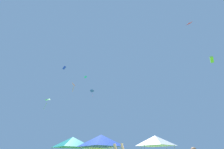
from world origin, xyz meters
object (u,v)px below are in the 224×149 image
at_px(kite_blue_delta, 92,91).
at_px(canopy_tent_teal, 72,142).
at_px(kite_lime_box, 212,60).
at_px(canopy_tent_blue, 101,141).
at_px(kite_red_diamond, 189,23).
at_px(canopy_tent_yellow, 96,144).
at_px(kite_blue_box, 64,68).
at_px(kite_pink_delta, 74,85).
at_px(canopy_tent_white, 156,141).
at_px(kite_cyan_delta, 86,77).
at_px(kite_green_diamond, 48,100).

bearing_deg(kite_blue_delta, canopy_tent_teal, -85.10).
distance_m(canopy_tent_teal, kite_lime_box, 25.61).
relative_size(canopy_tent_blue, kite_red_diamond, 3.01).
bearing_deg(kite_blue_delta, canopy_tent_yellow, -69.72).
bearing_deg(kite_blue_box, kite_pink_delta, -55.97).
bearing_deg(canopy_tent_yellow, canopy_tent_white, -14.16).
bearing_deg(kite_lime_box, kite_blue_delta, 164.97).
bearing_deg(kite_blue_box, kite_blue_delta, -34.64).
bearing_deg(kite_cyan_delta, canopy_tent_yellow, -63.72).
height_order(canopy_tent_white, kite_cyan_delta, kite_cyan_delta).
bearing_deg(canopy_tent_teal, canopy_tent_blue, -38.20).
xyz_separation_m(canopy_tent_white, kite_pink_delta, (-12.20, 4.03, 9.58)).
distance_m(kite_pink_delta, kite_lime_box, 24.61).
relative_size(canopy_tent_teal, kite_cyan_delta, 3.42).
xyz_separation_m(canopy_tent_yellow, canopy_tent_teal, (-1.58, -4.78, -0.20)).
bearing_deg(canopy_tent_white, kite_blue_box, 141.70).
distance_m(canopy_tent_white, kite_lime_box, 18.07).
bearing_deg(kite_pink_delta, kite_red_diamond, -29.55).
bearing_deg(canopy_tent_teal, kite_green_diamond, 150.51).
relative_size(canopy_tent_white, canopy_tent_blue, 1.18).
bearing_deg(kite_cyan_delta, kite_pink_delta, -86.45).
distance_m(canopy_tent_teal, kite_pink_delta, 12.57).
distance_m(kite_green_diamond, kite_lime_box, 27.59).
bearing_deg(canopy_tent_white, kite_pink_delta, 161.73).
bearing_deg(kite_green_diamond, kite_lime_box, 6.19).
distance_m(canopy_tent_yellow, canopy_tent_white, 7.53).
xyz_separation_m(canopy_tent_teal, kite_lime_box, (21.01, 5.86, 13.42)).
height_order(kite_blue_delta, kite_lime_box, kite_lime_box).
bearing_deg(kite_red_diamond, canopy_tent_yellow, 148.39).
bearing_deg(kite_blue_box, kite_red_diamond, -40.73).
bearing_deg(kite_cyan_delta, canopy_tent_teal, -76.24).
height_order(canopy_tent_yellow, kite_cyan_delta, kite_cyan_delta).
xyz_separation_m(kite_pink_delta, kite_blue_delta, (2.31, 4.81, 0.83)).
distance_m(canopy_tent_yellow, kite_red_diamond, 19.29).
height_order(kite_cyan_delta, kite_red_diamond, kite_cyan_delta).
xyz_separation_m(canopy_tent_blue, kite_red_diamond, (10.51, -0.16, 13.23)).
relative_size(canopy_tent_yellow, kite_cyan_delta, 3.66).
height_order(kite_red_diamond, kite_blue_delta, kite_red_diamond).
xyz_separation_m(kite_blue_box, kite_green_diamond, (6.12, -15.97, -15.88)).
relative_size(canopy_tent_yellow, canopy_tent_blue, 1.12).
height_order(canopy_tent_teal, canopy_tent_blue, canopy_tent_teal).
relative_size(kite_pink_delta, kite_green_diamond, 1.11).
height_order(kite_cyan_delta, kite_lime_box, kite_cyan_delta).
xyz_separation_m(canopy_tent_yellow, kite_cyan_delta, (-5.45, 11.04, 16.27)).
height_order(canopy_tent_blue, kite_cyan_delta, kite_cyan_delta).
bearing_deg(canopy_tent_yellow, canopy_tent_blue, -76.94).
height_order(canopy_tent_white, kite_pink_delta, kite_pink_delta).
bearing_deg(kite_red_diamond, kite_lime_box, 50.00).
bearing_deg(kite_blue_box, kite_lime_box, -22.01).
relative_size(canopy_tent_teal, kite_blue_delta, 2.06).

